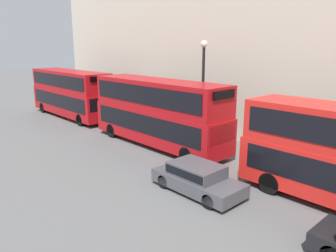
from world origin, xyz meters
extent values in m
cylinder|color=black|center=(0.48, 10.49, 0.50)|extent=(0.30, 1.00, 1.00)
cylinder|color=black|center=(2.73, 10.49, 0.50)|extent=(0.30, 1.00, 1.00)
cube|color=#A80F14|center=(1.60, 19.46, 1.42)|extent=(2.55, 10.77, 2.14)
cube|color=#A80F14|center=(1.60, 19.46, 3.43)|extent=(2.50, 10.55, 1.88)
cube|color=black|center=(1.60, 19.46, 1.68)|extent=(2.59, 9.91, 1.20)
cube|color=black|center=(1.60, 19.46, 3.53)|extent=(2.59, 9.91, 1.13)
cube|color=black|center=(1.60, 14.11, 1.85)|extent=(2.17, 0.06, 1.07)
cube|color=black|center=(1.60, 14.11, 4.00)|extent=(1.78, 0.06, 0.45)
cylinder|color=black|center=(0.48, 15.68, 0.50)|extent=(0.30, 1.00, 1.00)
cylinder|color=black|center=(2.73, 15.68, 0.50)|extent=(0.30, 1.00, 1.00)
cylinder|color=black|center=(0.48, 23.25, 0.50)|extent=(0.30, 1.00, 1.00)
cylinder|color=black|center=(2.73, 23.25, 0.50)|extent=(0.30, 1.00, 1.00)
cube|color=#A80F14|center=(1.60, 31.75, 1.43)|extent=(2.55, 10.79, 2.17)
cube|color=#A80F14|center=(1.60, 31.75, 3.40)|extent=(2.50, 10.58, 1.76)
cube|color=black|center=(1.60, 31.75, 1.69)|extent=(2.59, 9.93, 1.21)
cube|color=black|center=(1.60, 31.75, 3.49)|extent=(2.59, 9.93, 1.06)
cube|color=black|center=(1.60, 26.38, 1.87)|extent=(2.17, 0.06, 1.08)
cube|color=black|center=(1.60, 26.38, 3.93)|extent=(1.78, 0.06, 0.42)
cylinder|color=black|center=(0.48, 27.95, 0.50)|extent=(0.30, 1.00, 1.00)
cylinder|color=black|center=(2.73, 27.95, 0.50)|extent=(0.30, 1.00, 1.00)
cylinder|color=black|center=(0.48, 35.55, 0.50)|extent=(0.30, 1.00, 1.00)
cylinder|color=black|center=(2.73, 35.55, 0.50)|extent=(0.30, 1.00, 1.00)
cube|color=#47474C|center=(-1.80, 12.79, 0.47)|extent=(1.89, 4.30, 0.58)
cube|color=#47474C|center=(-1.80, 12.90, 1.04)|extent=(1.66, 2.36, 0.56)
cube|color=black|center=(-1.80, 12.90, 1.07)|extent=(1.70, 2.25, 0.36)
cylinder|color=black|center=(-2.64, 11.42, 0.32)|extent=(0.22, 0.64, 0.64)
cylinder|color=black|center=(-0.96, 11.42, 0.32)|extent=(0.22, 0.64, 0.64)
cylinder|color=black|center=(-2.64, 14.17, 0.32)|extent=(0.22, 0.64, 0.64)
cylinder|color=black|center=(-0.96, 14.17, 0.32)|extent=(0.22, 0.64, 0.64)
cylinder|color=black|center=(3.73, 17.46, 3.19)|extent=(0.18, 0.18, 6.39)
sphere|color=beige|center=(3.73, 17.46, 6.61)|extent=(0.44, 0.44, 0.44)
camera|label=1|loc=(-12.17, 3.59, 6.51)|focal=35.00mm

